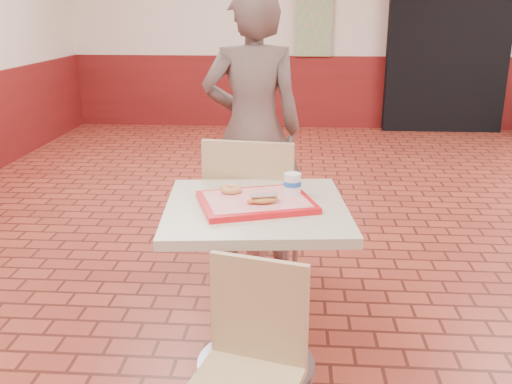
# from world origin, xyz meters

# --- Properties ---
(room_shell) EXTENTS (8.01, 10.01, 3.01)m
(room_shell) POSITION_xyz_m (0.00, 0.00, 1.50)
(room_shell) COLOR maroon
(room_shell) RESTS_ON ground
(wainscot_band) EXTENTS (8.00, 10.00, 1.00)m
(wainscot_band) POSITION_xyz_m (0.00, 0.00, 0.50)
(wainscot_band) COLOR #601312
(wainscot_band) RESTS_ON ground
(corridor_doorway) EXTENTS (1.60, 0.22, 2.20)m
(corridor_doorway) POSITION_xyz_m (1.20, 4.88, 1.10)
(corridor_doorway) COLOR black
(corridor_doorway) RESTS_ON ground
(promo_poster) EXTENTS (0.50, 0.03, 1.20)m
(promo_poster) POSITION_xyz_m (-0.60, 4.94, 1.60)
(promo_poster) COLOR gray
(promo_poster) RESTS_ON wainscot_band
(main_table) EXTENTS (0.78, 0.78, 0.83)m
(main_table) POSITION_xyz_m (-0.98, -0.83, 0.56)
(main_table) COLOR #BAB696
(main_table) RESTS_ON ground
(chair_main_front) EXTENTS (0.45, 0.45, 0.80)m
(chair_main_front) POSITION_xyz_m (-0.96, -1.43, 0.45)
(chair_main_front) COLOR tan
(chair_main_front) RESTS_ON ground
(chair_main_back) EXTENTS (0.52, 0.52, 1.01)m
(chair_main_back) POSITION_xyz_m (-1.04, -0.29, 0.57)
(chair_main_back) COLOR tan
(chair_main_back) RESTS_ON ground
(customer) EXTENTS (0.69, 0.50, 1.78)m
(customer) POSITION_xyz_m (-1.09, 0.47, 0.89)
(customer) COLOR brown
(customer) RESTS_ON ground
(serving_tray) EXTENTS (0.47, 0.37, 0.03)m
(serving_tray) POSITION_xyz_m (-0.98, -0.83, 0.84)
(serving_tray) COLOR red
(serving_tray) RESTS_ON main_table
(ring_donut) EXTENTS (0.11, 0.11, 0.03)m
(ring_donut) POSITION_xyz_m (-1.10, -0.75, 0.87)
(ring_donut) COLOR #C48547
(ring_donut) RESTS_ON serving_tray
(long_john_donut) EXTENTS (0.14, 0.09, 0.04)m
(long_john_donut) POSITION_xyz_m (-0.95, -0.89, 0.87)
(long_john_donut) COLOR #C07E38
(long_john_donut) RESTS_ON serving_tray
(paper_cup) EXTENTS (0.08, 0.08, 0.10)m
(paper_cup) POSITION_xyz_m (-0.82, -0.76, 0.90)
(paper_cup) COLOR silver
(paper_cup) RESTS_ON serving_tray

